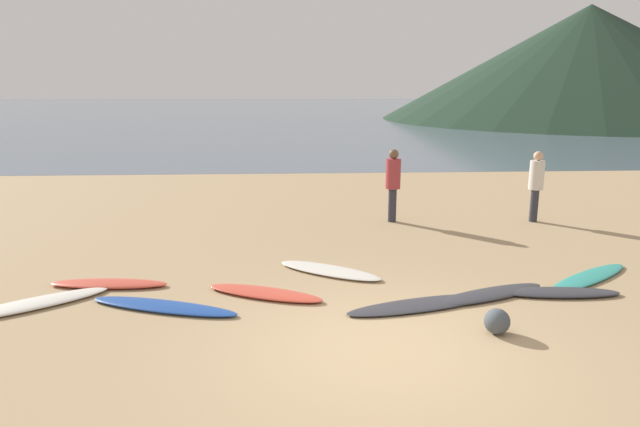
% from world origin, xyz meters
% --- Properties ---
extents(ground_plane, '(120.00, 120.00, 0.20)m').
position_xyz_m(ground_plane, '(0.00, 10.00, -0.10)').
color(ground_plane, tan).
rests_on(ground_plane, ground).
extents(ocean_water, '(140.00, 100.00, 0.01)m').
position_xyz_m(ocean_water, '(0.00, 64.81, 0.00)').
color(ocean_water, slate).
rests_on(ocean_water, ground).
extents(headland_hill, '(37.25, 37.25, 10.32)m').
position_xyz_m(headland_hill, '(26.32, 45.85, 5.16)').
color(headland_hill, '#1E3323').
rests_on(headland_hill, ground).
extents(surfboard_0, '(2.26, 1.78, 0.09)m').
position_xyz_m(surfboard_0, '(-5.27, 1.74, 0.04)').
color(surfboard_0, silver).
rests_on(surfboard_0, ground).
extents(surfboard_1, '(2.06, 0.63, 0.09)m').
position_xyz_m(surfboard_1, '(-4.34, 2.60, 0.05)').
color(surfboard_1, '#D84C38').
rests_on(surfboard_1, ground).
extents(surfboard_2, '(2.51, 1.25, 0.08)m').
position_xyz_m(surfboard_2, '(-3.18, 1.54, 0.04)').
color(surfboard_2, '#1E479E').
rests_on(surfboard_2, ground).
extents(surfboard_3, '(2.07, 1.27, 0.09)m').
position_xyz_m(surfboard_3, '(-1.63, 2.02, 0.05)').
color(surfboard_3, '#D84C38').
rests_on(surfboard_3, ground).
extents(surfboard_4, '(2.07, 1.61, 0.09)m').
position_xyz_m(surfboard_4, '(-0.48, 3.11, 0.04)').
color(surfboard_4, silver).
rests_on(surfboard_4, ground).
extents(surfboard_5, '(2.52, 1.17, 0.07)m').
position_xyz_m(surfboard_5, '(0.82, 1.40, 0.03)').
color(surfboard_5, '#333338').
rests_on(surfboard_5, ground).
extents(surfboard_6, '(2.25, 1.28, 0.08)m').
position_xyz_m(surfboard_6, '(2.04, 1.77, 0.04)').
color(surfboard_6, '#333338').
rests_on(surfboard_6, ground).
extents(surfboard_7, '(2.04, 0.61, 0.09)m').
position_xyz_m(surfboard_7, '(3.24, 1.78, 0.04)').
color(surfboard_7, '#333338').
rests_on(surfboard_7, ground).
extents(surfboard_8, '(2.24, 1.76, 0.07)m').
position_xyz_m(surfboard_8, '(4.13, 2.50, 0.03)').
color(surfboard_8, teal).
rests_on(surfboard_8, ground).
extents(person_0, '(0.36, 0.36, 1.78)m').
position_xyz_m(person_0, '(4.94, 6.78, 1.05)').
color(person_0, '#2D2D38').
rests_on(person_0, ground).
extents(person_1, '(0.37, 0.37, 1.83)m').
position_xyz_m(person_1, '(1.37, 6.96, 1.08)').
color(person_1, '#2D2D38').
rests_on(person_1, ground).
extents(beach_rock_near, '(0.36, 0.36, 0.36)m').
position_xyz_m(beach_rock_near, '(1.67, 0.39, 0.18)').
color(beach_rock_near, '#444C51').
rests_on(beach_rock_near, ground).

